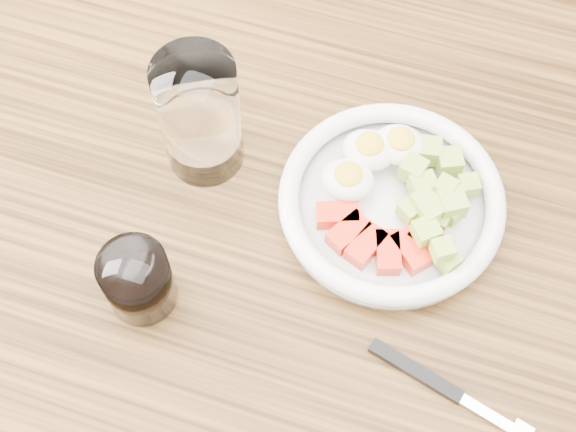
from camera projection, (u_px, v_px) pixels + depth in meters
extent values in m
plane|color=brown|center=(291.00, 411.00, 1.51)|extent=(4.00, 4.00, 0.00)
cube|color=brown|center=(5.00, 62.00, 1.42)|extent=(0.07, 0.07, 0.73)
cube|color=brown|center=(294.00, 248.00, 0.84)|extent=(1.50, 0.90, 0.04)
cylinder|color=white|center=(390.00, 207.00, 0.83)|extent=(0.22, 0.22, 0.01)
torus|color=white|center=(392.00, 200.00, 0.81)|extent=(0.23, 0.23, 0.02)
cube|color=red|center=(337.00, 215.00, 0.81)|extent=(0.05, 0.04, 0.02)
cube|color=red|center=(348.00, 233.00, 0.80)|extent=(0.04, 0.05, 0.02)
cube|color=red|center=(366.00, 246.00, 0.79)|extent=(0.04, 0.05, 0.02)
cube|color=red|center=(388.00, 252.00, 0.79)|extent=(0.04, 0.05, 0.02)
cube|color=red|center=(410.00, 251.00, 0.79)|extent=(0.05, 0.05, 0.02)
cube|color=red|center=(430.00, 242.00, 0.79)|extent=(0.05, 0.04, 0.02)
ellipsoid|color=white|center=(369.00, 150.00, 0.83)|extent=(0.06, 0.05, 0.03)
ellipsoid|color=yellow|center=(370.00, 144.00, 0.81)|extent=(0.03, 0.03, 0.01)
ellipsoid|color=white|center=(400.00, 145.00, 0.83)|extent=(0.06, 0.05, 0.03)
ellipsoid|color=yellow|center=(401.00, 139.00, 0.82)|extent=(0.03, 0.03, 0.01)
ellipsoid|color=white|center=(348.00, 180.00, 0.81)|extent=(0.06, 0.05, 0.03)
ellipsoid|color=yellow|center=(349.00, 174.00, 0.80)|extent=(0.03, 0.03, 0.01)
cube|color=#A6BB48|center=(429.00, 151.00, 0.83)|extent=(0.03, 0.03, 0.02)
cube|color=#A6BB48|center=(468.00, 186.00, 0.81)|extent=(0.03, 0.03, 0.02)
cube|color=#A6BB48|center=(452.00, 204.00, 0.79)|extent=(0.03, 0.03, 0.03)
cube|color=#A6BB48|center=(413.00, 169.00, 0.81)|extent=(0.03, 0.03, 0.02)
cube|color=#A6BB48|center=(410.00, 210.00, 0.80)|extent=(0.03, 0.03, 0.02)
cube|color=#A6BB48|center=(425.00, 152.00, 0.83)|extent=(0.02, 0.02, 0.02)
cube|color=#A6BB48|center=(423.00, 201.00, 0.79)|extent=(0.03, 0.03, 0.02)
cube|color=#A6BB48|center=(432.00, 196.00, 0.80)|extent=(0.03, 0.03, 0.02)
cube|color=#A6BB48|center=(427.00, 213.00, 0.80)|extent=(0.03, 0.03, 0.02)
cube|color=#A6BB48|center=(453.00, 212.00, 0.80)|extent=(0.03, 0.03, 0.02)
cube|color=#A6BB48|center=(423.00, 188.00, 0.81)|extent=(0.03, 0.03, 0.02)
cube|color=#A6BB48|center=(430.00, 211.00, 0.79)|extent=(0.03, 0.03, 0.02)
cube|color=#A6BB48|center=(425.00, 232.00, 0.78)|extent=(0.03, 0.03, 0.02)
cube|color=#A6BB48|center=(449.00, 162.00, 0.82)|extent=(0.03, 0.03, 0.02)
cube|color=#A6BB48|center=(441.00, 205.00, 0.81)|extent=(0.02, 0.02, 0.02)
cube|color=#A6BB48|center=(442.00, 250.00, 0.76)|extent=(0.03, 0.03, 0.02)
cube|color=#A6BB48|center=(432.00, 211.00, 0.79)|extent=(0.03, 0.03, 0.02)
cube|color=#A6BB48|center=(448.00, 261.00, 0.78)|extent=(0.03, 0.03, 0.02)
cube|color=#A6BB48|center=(445.00, 188.00, 0.79)|extent=(0.02, 0.02, 0.02)
cube|color=#A6BB48|center=(443.00, 250.00, 0.77)|extent=(0.02, 0.02, 0.02)
cube|color=#A6BB48|center=(438.00, 218.00, 0.80)|extent=(0.03, 0.03, 0.02)
cube|color=#A6BB48|center=(446.00, 194.00, 0.80)|extent=(0.02, 0.02, 0.02)
cube|color=black|center=(416.00, 371.00, 0.75)|extent=(0.10, 0.04, 0.01)
cube|color=silver|center=(489.00, 415.00, 0.73)|extent=(0.06, 0.02, 0.00)
cylinder|color=white|center=(200.00, 116.00, 0.80)|extent=(0.08, 0.08, 0.15)
cylinder|color=white|center=(138.00, 281.00, 0.76)|extent=(0.07, 0.07, 0.08)
cylinder|color=black|center=(138.00, 281.00, 0.76)|extent=(0.06, 0.06, 0.06)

